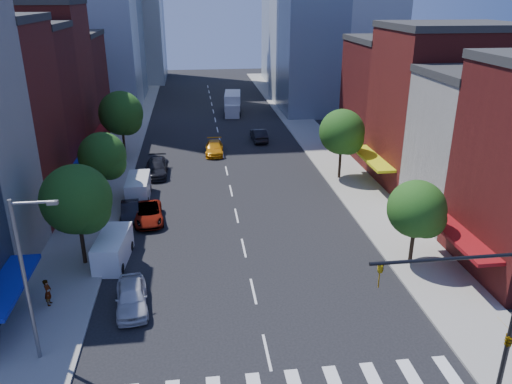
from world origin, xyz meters
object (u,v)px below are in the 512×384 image
Objects in this scene: parked_car_front at (132,297)px; traffic_car_far at (231,104)px; parked_car_rear at (156,168)px; taxi at (214,148)px; cargo_van_far at (138,189)px; box_truck at (233,104)px; cargo_van_near at (113,250)px; parked_car_second at (130,211)px; traffic_car_oncoming at (259,135)px; pedestrian_far at (96,260)px; pedestrian_near at (48,292)px; parked_car_third at (148,214)px.

traffic_car_far is at bearing 72.83° from parked_car_front.
parked_car_rear reaches higher than taxi.
parked_car_rear is 1.09× the size of taxi.
box_truck is (11.82, 34.96, 0.50)m from cargo_van_far.
box_truck reaches higher than cargo_van_far.
cargo_van_near reaches higher than parked_car_front.
parked_car_second is 19.58m from taxi.
box_truck is (12.13, 39.39, 0.86)m from parked_car_second.
parked_car_rear is 17.26m from traffic_car_oncoming.
pedestrian_far is at bearing -99.01° from parked_car_rear.
taxi is at bearing 60.18° from parked_car_second.
pedestrian_far reaches higher than traffic_car_oncoming.
parked_car_front is 0.94× the size of cargo_van_far.
parked_car_second is 1.01× the size of traffic_car_far.
cargo_van_near is at bearing -93.77° from cargo_van_far.
box_truck is at bearing 80.43° from cargo_van_near.
parked_car_second is at bearing 74.31° from traffic_car_far.
cargo_van_far is (0.73, 11.95, 0.02)m from cargo_van_near.
parked_car_front is at bearing -97.58° from pedestrian_near.
traffic_car_oncoming is (12.60, 11.80, -0.01)m from parked_car_rear.
traffic_car_oncoming is at bearing 55.98° from parked_car_third.
box_truck is at bearing 89.56° from traffic_car_far.
traffic_car_far is (10.68, 57.13, -0.09)m from parked_car_front.
pedestrian_far is at bearing -97.69° from cargo_van_far.
pedestrian_near reaches higher than parked_car_third.
parked_car_third is at bearing -90.40° from parked_car_rear.
parked_car_rear reaches higher than parked_car_third.
traffic_car_far is 54.18m from pedestrian_far.
parked_car_front is at bearing -90.67° from parked_car_rear.
pedestrian_near reaches higher than parked_car_front.
parked_car_front is 1.12× the size of traffic_car_far.
cargo_van_far is at bearing 80.52° from parked_car_second.
parked_car_front is 0.93× the size of cargo_van_near.
cargo_van_near reaches higher than traffic_car_oncoming.
cargo_van_far reaches higher than pedestrian_near.
taxi is at bearing -19.63° from pedestrian_near.
parked_car_rear is 1.13× the size of cargo_van_far.
parked_car_rear is 0.67× the size of box_truck.
parked_car_third is at bearing 59.83° from traffic_car_oncoming.
parked_car_second is at bearing 56.08° from traffic_car_oncoming.
traffic_car_oncoming is (12.71, 36.29, 0.01)m from parked_car_front.
taxi is (6.50, 6.77, -0.07)m from parked_car_rear.
pedestrian_near is at bearing -111.32° from parked_car_second.
taxi is at bearing 64.79° from parked_car_third.
box_truck is 5.36× the size of pedestrian_far.
parked_car_third is at bearing -98.84° from box_truck.
taxi is 0.62× the size of box_truck.
pedestrian_far is (-3.00, -19.83, 0.11)m from parked_car_rear.
traffic_car_far is (10.56, 32.63, -0.10)m from parked_car_rear.
parked_car_second is at bearing 92.22° from cargo_van_near.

